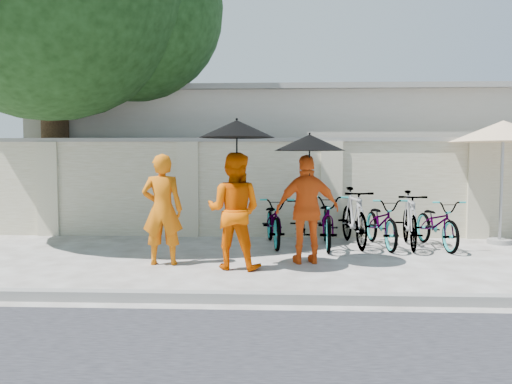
{
  "coord_description": "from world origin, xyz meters",
  "views": [
    {
      "loc": [
        0.89,
        -7.34,
        1.68
      ],
      "look_at": [
        0.53,
        0.89,
        1.1
      ],
      "focal_mm": 35.0,
      "sensor_mm": 36.0,
      "label": 1
    }
  ],
  "objects_px": {
    "monk_center": "(234,211)",
    "monk_right": "(307,209)",
    "patio_umbrella": "(503,133)",
    "monk_left": "(162,209)"
  },
  "relations": [
    {
      "from": "monk_center",
      "to": "monk_right",
      "type": "distance_m",
      "value": 1.2
    },
    {
      "from": "monk_center",
      "to": "patio_umbrella",
      "type": "distance_m",
      "value": 5.62
    },
    {
      "from": "monk_left",
      "to": "monk_center",
      "type": "relative_size",
      "value": 0.99
    },
    {
      "from": "monk_left",
      "to": "monk_center",
      "type": "bearing_deg",
      "value": 165.11
    },
    {
      "from": "patio_umbrella",
      "to": "monk_right",
      "type": "bearing_deg",
      "value": -153.29
    },
    {
      "from": "monk_right",
      "to": "patio_umbrella",
      "type": "bearing_deg",
      "value": -163.29
    },
    {
      "from": "monk_right",
      "to": "patio_umbrella",
      "type": "relative_size",
      "value": 0.7
    },
    {
      "from": "monk_left",
      "to": "monk_right",
      "type": "relative_size",
      "value": 1.01
    },
    {
      "from": "monk_left",
      "to": "patio_umbrella",
      "type": "height_order",
      "value": "patio_umbrella"
    },
    {
      "from": "patio_umbrella",
      "to": "monk_left",
      "type": "bearing_deg",
      "value": -160.86
    }
  ]
}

